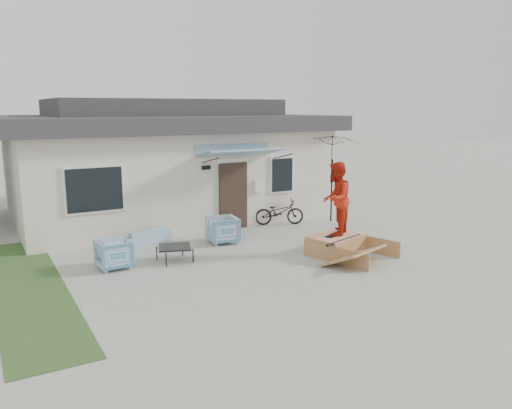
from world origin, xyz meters
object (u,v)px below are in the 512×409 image
skate_ramp (336,244)px  skater (336,197)px  coffee_table (175,254)px  loveseat (144,233)px  bicycle (279,209)px  armchair_left (114,253)px  armchair_right (223,229)px  skateboard (335,234)px  patio_umbrella (332,170)px

skate_ramp → skater: skater is taller
coffee_table → skater: (3.92, -1.41, 1.30)m
loveseat → bicycle: bearing=164.1°
skate_ramp → armchair_left: bearing=147.1°
loveseat → bicycle: size_ratio=0.96×
armchair_right → coffee_table: size_ratio=1.06×
skateboard → coffee_table: bearing=136.7°
coffee_table → skate_ramp: size_ratio=0.40×
armchair_left → patio_umbrella: (7.63, 1.45, 1.36)m
loveseat → coffee_table: 1.97m
armchair_right → coffee_table: bearing=-53.8°
loveseat → skater: size_ratio=0.80×
bicycle → skate_ramp: bearing=-164.7°
coffee_table → patio_umbrella: patio_umbrella is taller
coffee_table → skateboard: skateboard is taller
patio_umbrella → skater: bearing=-126.7°
bicycle → armchair_right: bearing=135.6°
bicycle → skateboard: bearing=-165.0°
loveseat → skateboard: (4.09, -3.37, 0.21)m
armchair_left → armchair_right: bearing=-79.8°
armchair_right → loveseat: bearing=-108.8°
loveseat → armchair_left: armchair_left is taller
loveseat → bicycle: bicycle is taller
coffee_table → skater: 4.37m
loveseat → skater: 5.43m
armchair_left → skater: bearing=-109.8°
skateboard → skater: skater is taller
armchair_right → skateboard: armchair_right is taller
armchair_left → patio_umbrella: bearing=-82.6°
patio_umbrella → coffee_table: bearing=-165.3°
patio_umbrella → skater: size_ratio=1.15×
coffee_table → bicycle: size_ratio=0.49×
skate_ramp → skateboard: bearing=90.0°
coffee_table → bicycle: bicycle is taller
armchair_right → skate_ramp: size_ratio=0.43×
armchair_right → skateboard: (2.12, -2.37, 0.10)m
bicycle → skater: bearing=-165.0°
loveseat → skateboard: 5.31m
armchair_left → armchair_right: armchair_right is taller
armchair_left → skater: skater is taller
patio_umbrella → skater: skater is taller
armchair_left → bicycle: (5.84, 1.88, 0.12)m
coffee_table → bicycle: bearing=25.1°
armchair_right → patio_umbrella: 4.63m
armchair_right → coffee_table: armchair_right is taller
loveseat → patio_umbrella: 6.52m
bicycle → skate_ramp: bicycle is taller
coffee_table → bicycle: (4.39, 2.06, 0.32)m
loveseat → armchair_right: bearing=136.0°
loveseat → armchair_left: (-1.28, -1.78, 0.09)m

